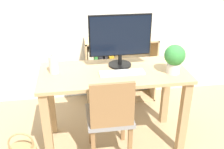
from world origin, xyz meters
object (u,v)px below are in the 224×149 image
potted_plant (175,57)px  bookshelf (108,74)px  chair (110,116)px  monitor (120,38)px  vase (54,64)px  keyboard (122,73)px

potted_plant → bookshelf: potted_plant is taller
potted_plant → chair: bearing=-168.4°
monitor → chair: size_ratio=0.67×
monitor → vase: 0.63m
keyboard → bookshelf: bookshelf is taller
vase → monitor: bearing=6.9°
monitor → chair: (-0.15, -0.35, -0.58)m
monitor → vase: bearing=-173.1°
keyboard → potted_plant: (0.45, -0.05, 0.14)m
vase → chair: (0.45, -0.28, -0.40)m
bookshelf → monitor: bearing=-88.7°
keyboard → potted_plant: bearing=-6.8°
vase → chair: bearing=-31.4°
keyboard → potted_plant: 0.47m
monitor → keyboard: size_ratio=1.42×
keyboard → vase: (-0.59, 0.11, 0.08)m
monitor → potted_plant: (0.43, -0.23, -0.12)m
vase → potted_plant: bearing=-8.7°
keyboard → bookshelf: size_ratio=0.46×
keyboard → vase: vase is taller
vase → chair: 0.67m
monitor → potted_plant: monitor is taller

